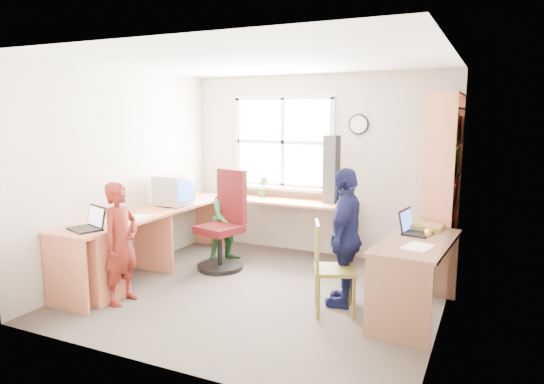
{
  "coord_description": "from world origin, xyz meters",
  "views": [
    {
      "loc": [
        2.17,
        -4.41,
        1.88
      ],
      "look_at": [
        0.0,
        0.25,
        1.05
      ],
      "focal_mm": 32.0,
      "sensor_mm": 36.0,
      "label": 1
    }
  ],
  "objects_px": {
    "bookshelf": "(442,194)",
    "crt_monitor": "(173,190)",
    "person_green": "(228,218)",
    "l_desk": "(145,244)",
    "cd_tower": "(331,169)",
    "right_desk": "(416,262)",
    "swivel_chair": "(225,226)",
    "laptop_right": "(414,228)",
    "potted_plant": "(263,187)",
    "wooden_chair": "(328,264)",
    "person_red": "(121,243)",
    "laptop_left": "(90,224)",
    "person_navy": "(345,237)"
  },
  "relations": [
    {
      "from": "bookshelf",
      "to": "crt_monitor",
      "type": "height_order",
      "value": "bookshelf"
    },
    {
      "from": "person_green",
      "to": "l_desk",
      "type": "bearing_deg",
      "value": -168.49
    },
    {
      "from": "cd_tower",
      "to": "right_desk",
      "type": "bearing_deg",
      "value": -39.34
    },
    {
      "from": "bookshelf",
      "to": "swivel_chair",
      "type": "distance_m",
      "value": 2.57
    },
    {
      "from": "laptop_right",
      "to": "potted_plant",
      "type": "relative_size",
      "value": 1.33
    },
    {
      "from": "swivel_chair",
      "to": "crt_monitor",
      "type": "xyz_separation_m",
      "value": [
        -0.66,
        -0.13,
        0.42
      ]
    },
    {
      "from": "wooden_chair",
      "to": "person_red",
      "type": "height_order",
      "value": "person_red"
    },
    {
      "from": "swivel_chair",
      "to": "laptop_left",
      "type": "xyz_separation_m",
      "value": [
        -0.65,
        -1.51,
        0.29
      ]
    },
    {
      "from": "potted_plant",
      "to": "laptop_left",
      "type": "bearing_deg",
      "value": -106.6
    },
    {
      "from": "bookshelf",
      "to": "wooden_chair",
      "type": "bearing_deg",
      "value": -122.24
    },
    {
      "from": "crt_monitor",
      "to": "laptop_left",
      "type": "distance_m",
      "value": 1.39
    },
    {
      "from": "laptop_right",
      "to": "l_desk",
      "type": "bearing_deg",
      "value": 111.37
    },
    {
      "from": "wooden_chair",
      "to": "laptop_right",
      "type": "xyz_separation_m",
      "value": [
        0.7,
        0.5,
        0.32
      ]
    },
    {
      "from": "l_desk",
      "to": "crt_monitor",
      "type": "bearing_deg",
      "value": 101.42
    },
    {
      "from": "crt_monitor",
      "to": "laptop_left",
      "type": "relative_size",
      "value": 0.99
    },
    {
      "from": "l_desk",
      "to": "right_desk",
      "type": "xyz_separation_m",
      "value": [
        2.87,
        0.33,
        0.08
      ]
    },
    {
      "from": "swivel_chair",
      "to": "laptop_left",
      "type": "height_order",
      "value": "swivel_chair"
    },
    {
      "from": "right_desk",
      "to": "laptop_right",
      "type": "relative_size",
      "value": 3.52
    },
    {
      "from": "bookshelf",
      "to": "person_navy",
      "type": "xyz_separation_m",
      "value": [
        -0.77,
        -1.11,
        -0.32
      ]
    },
    {
      "from": "crt_monitor",
      "to": "potted_plant",
      "type": "xyz_separation_m",
      "value": [
        0.73,
        1.05,
        -0.05
      ]
    },
    {
      "from": "swivel_chair",
      "to": "potted_plant",
      "type": "bearing_deg",
      "value": 100.03
    },
    {
      "from": "laptop_left",
      "to": "person_navy",
      "type": "relative_size",
      "value": 0.3
    },
    {
      "from": "cd_tower",
      "to": "wooden_chair",
      "type": "bearing_deg",
      "value": -64.37
    },
    {
      "from": "potted_plant",
      "to": "cd_tower",
      "type": "bearing_deg",
      "value": -2.75
    },
    {
      "from": "wooden_chair",
      "to": "right_desk",
      "type": "bearing_deg",
      "value": -5.82
    },
    {
      "from": "wooden_chair",
      "to": "potted_plant",
      "type": "relative_size",
      "value": 3.11
    },
    {
      "from": "l_desk",
      "to": "potted_plant",
      "type": "height_order",
      "value": "potted_plant"
    },
    {
      "from": "bookshelf",
      "to": "potted_plant",
      "type": "relative_size",
      "value": 7.44
    },
    {
      "from": "laptop_right",
      "to": "crt_monitor",
      "type": "bearing_deg",
      "value": 96.48
    },
    {
      "from": "person_red",
      "to": "person_navy",
      "type": "height_order",
      "value": "person_navy"
    },
    {
      "from": "right_desk",
      "to": "potted_plant",
      "type": "height_order",
      "value": "potted_plant"
    },
    {
      "from": "laptop_right",
      "to": "bookshelf",
      "type": "bearing_deg",
      "value": -1.56
    },
    {
      "from": "person_navy",
      "to": "swivel_chair",
      "type": "bearing_deg",
      "value": -109.06
    },
    {
      "from": "potted_plant",
      "to": "person_navy",
      "type": "relative_size",
      "value": 0.21
    },
    {
      "from": "laptop_right",
      "to": "potted_plant",
      "type": "xyz_separation_m",
      "value": [
        -2.21,
        1.19,
        0.1
      ]
    },
    {
      "from": "l_desk",
      "to": "cd_tower",
      "type": "distance_m",
      "value": 2.46
    },
    {
      "from": "l_desk",
      "to": "person_red",
      "type": "distance_m",
      "value": 0.58
    },
    {
      "from": "laptop_left",
      "to": "potted_plant",
      "type": "distance_m",
      "value": 2.54
    },
    {
      "from": "l_desk",
      "to": "swivel_chair",
      "type": "bearing_deg",
      "value": 59.66
    },
    {
      "from": "right_desk",
      "to": "swivel_chair",
      "type": "xyz_separation_m",
      "value": [
        -2.36,
        0.54,
        -0.02
      ]
    },
    {
      "from": "laptop_right",
      "to": "cd_tower",
      "type": "height_order",
      "value": "cd_tower"
    },
    {
      "from": "wooden_chair",
      "to": "person_navy",
      "type": "bearing_deg",
      "value": 48.72
    },
    {
      "from": "crt_monitor",
      "to": "person_red",
      "type": "xyz_separation_m",
      "value": [
        0.3,
        -1.28,
        -0.33
      ]
    },
    {
      "from": "wooden_chair",
      "to": "person_red",
      "type": "relative_size",
      "value": 0.72
    },
    {
      "from": "laptop_left",
      "to": "cd_tower",
      "type": "xyz_separation_m",
      "value": [
        1.72,
        2.39,
        0.38
      ]
    },
    {
      "from": "laptop_left",
      "to": "crt_monitor",
      "type": "bearing_deg",
      "value": 110.24
    },
    {
      "from": "swivel_chair",
      "to": "potted_plant",
      "type": "relative_size",
      "value": 4.27
    },
    {
      "from": "crt_monitor",
      "to": "swivel_chair",
      "type": "bearing_deg",
      "value": 13.39
    },
    {
      "from": "bookshelf",
      "to": "potted_plant",
      "type": "xyz_separation_m",
      "value": [
        -2.37,
        0.32,
        -0.11
      ]
    },
    {
      "from": "potted_plant",
      "to": "person_navy",
      "type": "height_order",
      "value": "person_navy"
    }
  ]
}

